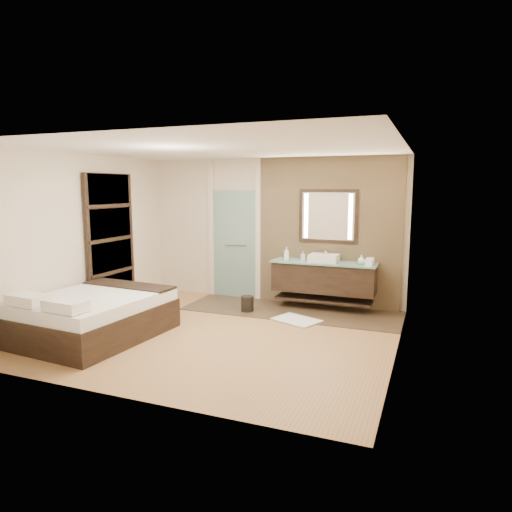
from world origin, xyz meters
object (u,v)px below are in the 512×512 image
at_px(mirror_unit, 328,216).
at_px(bed, 94,316).
at_px(vanity, 324,277).
at_px(waste_bin, 247,304).

bearing_deg(mirror_unit, bed, -132.98).
relative_size(mirror_unit, bed, 0.50).
relative_size(vanity, waste_bin, 6.71).
bearing_deg(waste_bin, mirror_unit, 36.24).
height_order(mirror_unit, bed, mirror_unit).
bearing_deg(waste_bin, vanity, 28.12).
bearing_deg(waste_bin, bed, -126.81).
bearing_deg(mirror_unit, vanity, -90.00).
distance_m(vanity, mirror_unit, 1.10).
bearing_deg(bed, waste_bin, 57.68).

